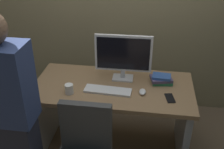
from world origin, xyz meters
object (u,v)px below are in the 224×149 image
at_px(desk, 113,105).
at_px(cup_near_keyboard, 69,89).
at_px(monitor, 123,55).
at_px(keyboard, 108,90).
at_px(cell_phone, 170,98).
at_px(book_stack, 161,79).
at_px(person_at_desk, 10,120).
at_px(mouse, 143,92).

relative_size(desk, cup_near_keyboard, 16.86).
bearing_deg(monitor, keyboard, -113.71).
relative_size(monitor, cell_phone, 3.75).
xyz_separation_m(book_stack, cell_phone, (0.07, -0.26, -0.04)).
bearing_deg(desk, person_at_desk, -130.73).
relative_size(keyboard, book_stack, 1.91).
bearing_deg(book_stack, cell_phone, -74.20).
bearing_deg(cell_phone, cup_near_keyboard, 171.40).
bearing_deg(person_at_desk, monitor, 51.07).
xyz_separation_m(person_at_desk, mouse, (0.93, 0.66, -0.10)).
height_order(mouse, cell_phone, mouse).
xyz_separation_m(desk, mouse, (0.28, -0.09, 0.24)).
xyz_separation_m(person_at_desk, book_stack, (1.10, 0.87, -0.07)).
relative_size(monitor, cup_near_keyboard, 6.03).
relative_size(desk, cell_phone, 10.49).
bearing_deg(person_at_desk, cup_near_keyboard, 64.07).
bearing_deg(mouse, desk, 162.17).
bearing_deg(cell_phone, mouse, 157.47).
bearing_deg(cup_near_keyboard, mouse, 7.96).
height_order(monitor, book_stack, monitor).
bearing_deg(keyboard, book_stack, 28.35).
relative_size(person_at_desk, cup_near_keyboard, 18.29).
height_order(cup_near_keyboard, cell_phone, cup_near_keyboard).
height_order(book_stack, cell_phone, book_stack).
bearing_deg(monitor, desk, -118.21).
height_order(cup_near_keyboard, book_stack, cup_near_keyboard).
xyz_separation_m(mouse, book_stack, (0.17, 0.21, 0.02)).
relative_size(person_at_desk, mouse, 16.39).
bearing_deg(mouse, book_stack, 51.74).
bearing_deg(book_stack, cup_near_keyboard, -159.62).
relative_size(desk, person_at_desk, 0.92).
distance_m(mouse, book_stack, 0.27).
bearing_deg(person_at_desk, mouse, 35.29).
bearing_deg(cell_phone, person_at_desk, -163.91).
height_order(person_at_desk, monitor, person_at_desk).
relative_size(person_at_desk, cell_phone, 11.38).
distance_m(desk, cup_near_keyboard, 0.49).
bearing_deg(person_at_desk, keyboard, 46.44).
xyz_separation_m(person_at_desk, cell_phone, (1.17, 0.61, -0.11)).
distance_m(desk, keyboard, 0.25).
bearing_deg(monitor, mouse, -49.16).
distance_m(person_at_desk, mouse, 1.14).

